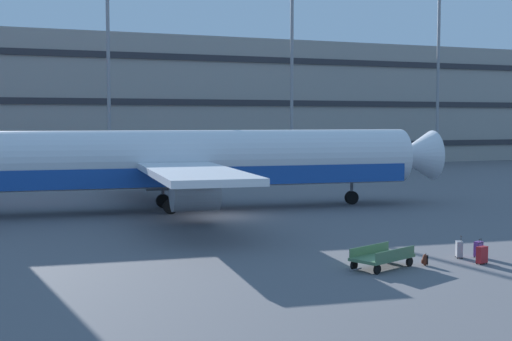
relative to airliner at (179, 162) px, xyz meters
name	(u,v)px	position (x,y,z in m)	size (l,w,h in m)	color
ground_plane	(220,216)	(1.53, -3.57, -3.09)	(600.00, 600.00, 0.00)	#5B5B60
terminal_structure	(89,103)	(1.53, 45.59, 4.61)	(143.58, 20.19, 15.40)	gray
airliner	(179,162)	(0.00, 0.00, 0.00)	(36.14, 29.22, 10.55)	silver
light_mast_center_left	(108,43)	(0.79, 28.26, 10.27)	(1.80, 0.50, 23.30)	gray
light_mast_center_right	(292,36)	(20.94, 28.26, 11.83)	(1.80, 0.50, 26.35)	gray
light_mast_right	(439,43)	(40.35, 28.26, 11.79)	(1.80, 0.50, 26.26)	gray
suitcase_red	(459,249)	(6.66, -19.25, -2.71)	(0.42, 0.51, 0.92)	gray
suitcase_large	(482,255)	(6.68, -20.65, -2.71)	(0.52, 0.35, 0.86)	#B21E23
suitcase_orange	(478,249)	(7.48, -19.47, -2.73)	(0.44, 0.37, 0.79)	#72388C
backpack_teal	(425,260)	(4.41, -20.02, -2.87)	(0.37, 0.38, 0.51)	#592619
baggage_cart	(382,257)	(2.58, -19.79, -2.66)	(3.32, 2.16, 0.82)	#4C724C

